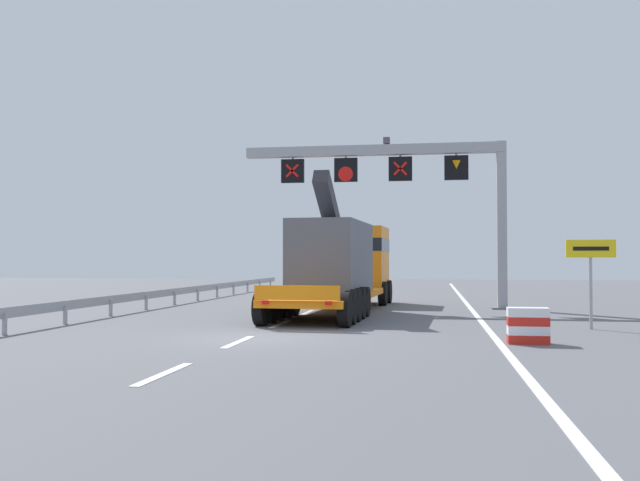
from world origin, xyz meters
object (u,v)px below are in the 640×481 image
heavy_haul_truck_orange (343,262)px  crash_barrier_striped (528,326)px  overhead_lane_gantry (407,175)px  exit_sign_yellow (591,262)px

heavy_haul_truck_orange → crash_barrier_striped: (6.00, -10.79, -1.54)m
crash_barrier_striped → overhead_lane_gantry: bearing=105.3°
exit_sign_yellow → overhead_lane_gantry: bearing=124.5°
overhead_lane_gantry → crash_barrier_striped: bearing=-74.7°
heavy_haul_truck_orange → crash_barrier_striped: 12.44m
heavy_haul_truck_orange → exit_sign_yellow: 10.79m
heavy_haul_truck_orange → exit_sign_yellow: bearing=-39.0°
overhead_lane_gantry → heavy_haul_truck_orange: size_ratio=0.82×
exit_sign_yellow → crash_barrier_striped: bearing=-120.8°
exit_sign_yellow → crash_barrier_striped: 4.91m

